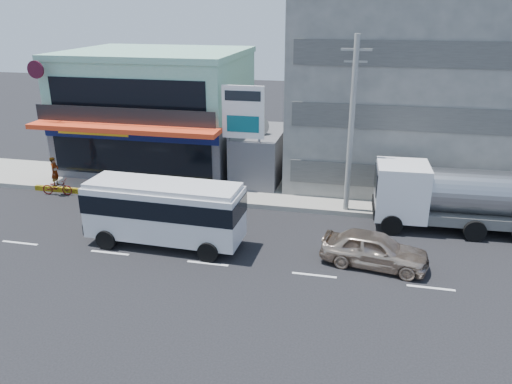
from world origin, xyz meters
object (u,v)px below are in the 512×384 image
Objects in this scene: billboard at (243,118)px; minibus at (164,208)px; concrete_building at (420,76)px; satellite_dish at (258,134)px; shop_building at (159,113)px; motorcycle_rider at (56,183)px; sedan at (374,249)px; utility_pole_near at (351,127)px; tanker_truck at (454,197)px.

billboard is 8.53m from minibus.
concrete_building reaches higher than satellite_dish.
motorcycle_rider is at bearing -119.10° from shop_building.
utility_pole_near is at bearing 24.25° from sedan.
billboard is 0.87× the size of minibus.
concrete_building is 24.42m from motorcycle_rider.
motorcycle_rider is (-23.70, 0.12, -1.07)m from tanker_truck.
motorcycle_rider is at bearing -177.50° from utility_pole_near.
concrete_building is 3.28× the size of sedan.
sedan is at bearing -100.18° from concrete_building.
concrete_building reaches higher than motorcycle_rider.
concrete_building reaches higher than utility_pole_near.
motorcycle_rider is (-9.44, 5.11, -1.13)m from minibus.
satellite_dish is 0.19× the size of minibus.
tanker_truck is (5.62, -0.91, -3.26)m from utility_pole_near.
shop_building is at bearing 159.18° from tanker_truck.
tanker_truck is at bearing -0.30° from motorcycle_rider.
shop_building is 8.54m from satellite_dish.
concrete_building is 10.67× the size of satellite_dish.
concrete_building is 8.79m from utility_pole_near.
sedan is (8.08, -7.70, -4.10)m from billboard.
concrete_building is 1.78× the size of tanker_truck.
billboard is at bearing -105.52° from satellite_dish.
utility_pole_near is at bearing 2.50° from motorcycle_rider.
concrete_building is 12.17m from billboard.
billboard is at bearing 74.42° from minibus.
concrete_building is 15.04m from sedan.
sedan is at bearing -75.05° from utility_pole_near.
billboard is at bearing -151.08° from concrete_building.
minibus is 15.11m from tanker_truck.
tanker_truck is (12.12, -2.71, -3.04)m from billboard.
minibus is 0.88× the size of tanker_truck.
concrete_building is at bearing 21.80° from satellite_dish.
satellite_dish is at bearing 158.77° from tanker_truck.
utility_pole_near is 18.61m from motorcycle_rider.
tanker_truck is (1.62, -8.51, -5.11)m from concrete_building.
concrete_building is at bearing 46.87° from minibus.
tanker_truck is at bearing -79.25° from concrete_building.
tanker_truck is (4.04, 4.99, 1.06)m from sedan.
concrete_building is at bearing 100.75° from tanker_truck.
concrete_building is at bearing 28.92° from billboard.
concrete_building reaches higher than billboard.
minibus is (-12.65, -13.50, -5.05)m from concrete_building.
minibus is 10.28m from sedan.
concrete_building is at bearing 20.80° from motorcycle_rider.
tanker_truck is at bearing -21.23° from satellite_dish.
motorcycle_rider is at bearing -159.20° from concrete_building.
sedan is (7.58, -9.50, -2.75)m from satellite_dish.
satellite_dish is at bearing 19.96° from motorcycle_rider.
satellite_dish is 2.31m from billboard.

